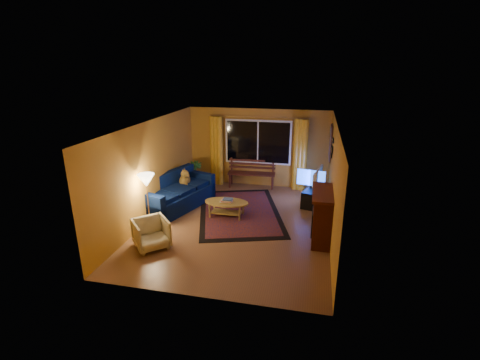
% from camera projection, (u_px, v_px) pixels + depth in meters
% --- Properties ---
extents(floor, '(4.50, 6.00, 0.02)m').
position_uv_depth(floor, '(237.00, 223.00, 8.79)').
color(floor, brown).
rests_on(floor, ground).
extents(ceiling, '(4.50, 6.00, 0.02)m').
position_uv_depth(ceiling, '(237.00, 124.00, 7.98)').
color(ceiling, white).
rests_on(ceiling, ground).
extents(wall_back, '(4.50, 0.02, 2.50)m').
position_uv_depth(wall_back, '(258.00, 148.00, 11.17)').
color(wall_back, '#BD832C').
rests_on(wall_back, ground).
extents(wall_left, '(0.02, 6.00, 2.50)m').
position_uv_depth(wall_left, '(151.00, 170.00, 8.84)').
color(wall_left, '#BD832C').
rests_on(wall_left, ground).
extents(wall_right, '(0.02, 6.00, 2.50)m').
position_uv_depth(wall_right, '(334.00, 183.00, 7.92)').
color(wall_right, '#BD832C').
rests_on(wall_right, ground).
extents(window, '(2.00, 0.02, 1.30)m').
position_uv_depth(window, '(258.00, 142.00, 11.05)').
color(window, black).
rests_on(window, wall_back).
extents(curtain_rod, '(3.20, 0.03, 0.03)m').
position_uv_depth(curtain_rod, '(258.00, 117.00, 10.75)').
color(curtain_rod, '#BF8C3F').
rests_on(curtain_rod, wall_back).
extents(curtain_left, '(0.36, 0.36, 2.24)m').
position_uv_depth(curtain_left, '(217.00, 151.00, 11.37)').
color(curtain_left, gold).
rests_on(curtain_left, ground).
extents(curtain_right, '(0.36, 0.36, 2.24)m').
position_uv_depth(curtain_right, '(300.00, 155.00, 10.82)').
color(curtain_right, gold).
rests_on(curtain_right, ground).
extents(bench, '(1.54, 0.54, 0.46)m').
position_uv_depth(bench, '(251.00, 180.00, 11.29)').
color(bench, '#3E1811').
rests_on(bench, ground).
extents(potted_plant, '(0.54, 0.54, 0.81)m').
position_uv_depth(potted_plant, '(195.00, 173.00, 11.39)').
color(potted_plant, '#235B1E').
rests_on(potted_plant, ground).
extents(sofa, '(1.67, 2.51, 0.94)m').
position_uv_depth(sofa, '(177.00, 192.00, 9.60)').
color(sofa, '#041035').
rests_on(sofa, ground).
extents(dog, '(0.44, 0.52, 0.48)m').
position_uv_depth(dog, '(185.00, 178.00, 9.99)').
color(dog, olive).
rests_on(dog, sofa).
extents(armchair, '(0.95, 0.95, 0.71)m').
position_uv_depth(armchair, '(151.00, 232.00, 7.53)').
color(armchair, '#C0B794').
rests_on(armchair, ground).
extents(floor_lamp, '(0.27, 0.27, 1.39)m').
position_uv_depth(floor_lamp, '(148.00, 203.00, 8.25)').
color(floor_lamp, '#BF8C3F').
rests_on(floor_lamp, ground).
extents(rug, '(3.00, 3.80, 0.02)m').
position_uv_depth(rug, '(239.00, 212.00, 9.43)').
color(rug, maroon).
rests_on(rug, ground).
extents(coffee_table, '(1.17, 1.17, 0.42)m').
position_uv_depth(coffee_table, '(227.00, 209.00, 9.10)').
color(coffee_table, olive).
rests_on(coffee_table, ground).
extents(tv_console, '(0.67, 1.21, 0.48)m').
position_uv_depth(tv_console, '(313.00, 196.00, 9.94)').
color(tv_console, black).
rests_on(tv_console, ground).
extents(television, '(0.31, 1.00, 0.57)m').
position_uv_depth(television, '(315.00, 178.00, 9.77)').
color(television, black).
rests_on(television, tv_console).
extents(fireplace, '(0.40, 1.20, 1.10)m').
position_uv_depth(fireplace, '(322.00, 217.00, 7.82)').
color(fireplace, maroon).
rests_on(fireplace, ground).
extents(mirror_cluster, '(0.06, 0.60, 0.56)m').
position_uv_depth(mirror_cluster, '(332.00, 146.00, 8.96)').
color(mirror_cluster, black).
rests_on(mirror_cluster, wall_right).
extents(painting, '(0.04, 0.76, 0.96)m').
position_uv_depth(painting, '(331.00, 143.00, 10.07)').
color(painting, '#C76911').
rests_on(painting, wall_right).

